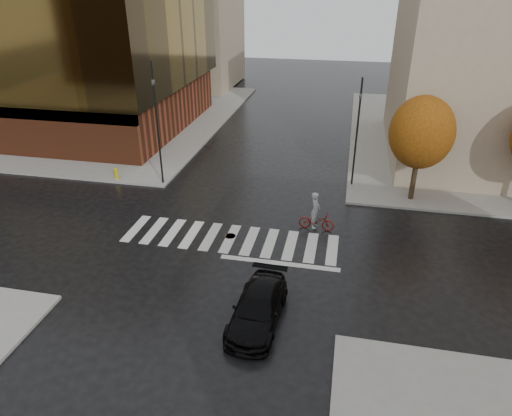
{
  "coord_description": "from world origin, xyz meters",
  "views": [
    {
      "loc": [
        5.72,
        -20.03,
        12.78
      ],
      "look_at": [
        1.43,
        0.54,
        2.0
      ],
      "focal_mm": 32.0,
      "sensor_mm": 36.0,
      "label": 1
    }
  ],
  "objects_px": {
    "cyclist": "(316,217)",
    "fire_hydrant": "(116,173)",
    "traffic_light_ne": "(358,127)",
    "traffic_light_nw": "(156,116)",
    "sedan": "(258,308)"
  },
  "relations": [
    {
      "from": "cyclist",
      "to": "fire_hydrant",
      "type": "bearing_deg",
      "value": 79.06
    },
    {
      "from": "traffic_light_ne",
      "to": "traffic_light_nw",
      "type": "bearing_deg",
      "value": 34.18
    },
    {
      "from": "sedan",
      "to": "cyclist",
      "type": "relative_size",
      "value": 2.05
    },
    {
      "from": "sedan",
      "to": "traffic_light_ne",
      "type": "relative_size",
      "value": 0.65
    },
    {
      "from": "sedan",
      "to": "fire_hydrant",
      "type": "distance_m",
      "value": 17.42
    },
    {
      "from": "cyclist",
      "to": "traffic_light_nw",
      "type": "height_order",
      "value": "traffic_light_nw"
    },
    {
      "from": "cyclist",
      "to": "traffic_light_ne",
      "type": "bearing_deg",
      "value": -11.45
    },
    {
      "from": "fire_hydrant",
      "to": "sedan",
      "type": "bearing_deg",
      "value": -44.18
    },
    {
      "from": "traffic_light_ne",
      "to": "fire_hydrant",
      "type": "distance_m",
      "value": 16.56
    },
    {
      "from": "traffic_light_nw",
      "to": "cyclist",
      "type": "bearing_deg",
      "value": 93.84
    },
    {
      "from": "sedan",
      "to": "traffic_light_nw",
      "type": "bearing_deg",
      "value": 129.65
    },
    {
      "from": "sedan",
      "to": "traffic_light_ne",
      "type": "xyz_separation_m",
      "value": [
        3.5,
        14.51,
        3.48
      ]
    },
    {
      "from": "sedan",
      "to": "traffic_light_nw",
      "type": "height_order",
      "value": "traffic_light_nw"
    },
    {
      "from": "sedan",
      "to": "cyclist",
      "type": "xyz_separation_m",
      "value": [
        1.64,
        8.14,
        0.1
      ]
    },
    {
      "from": "traffic_light_nw",
      "to": "fire_hydrant",
      "type": "relative_size",
      "value": 10.11
    }
  ]
}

